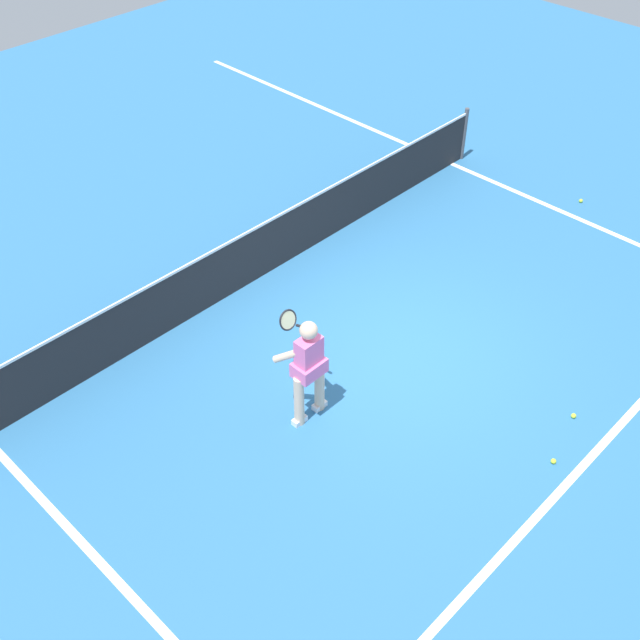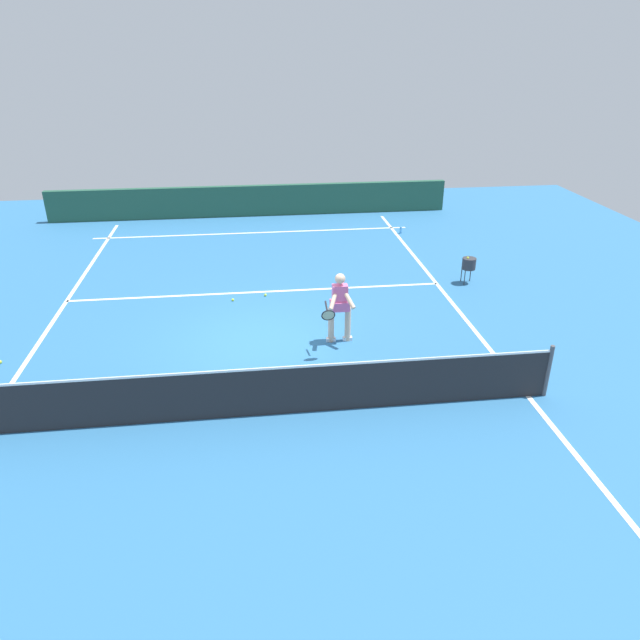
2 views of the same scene
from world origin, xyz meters
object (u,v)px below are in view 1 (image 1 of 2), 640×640
Objects in this scene: tennis_ball_near at (553,461)px; tennis_ball_mid at (574,416)px; tennis_player at (308,366)px; tennis_ball_far at (581,201)px.

tennis_ball_mid is (0.82, 0.21, 0.00)m from tennis_ball_near.
tennis_player is 23.48× the size of tennis_ball_near.
tennis_ball_mid is at bearing -150.79° from tennis_ball_far.
tennis_player is 23.48× the size of tennis_ball_mid.
tennis_ball_near is 0.85m from tennis_ball_mid.
tennis_ball_mid and tennis_ball_far have the same top height.
tennis_ball_near is at bearing -61.11° from tennis_player.
tennis_player reaches higher than tennis_ball_mid.
tennis_player is at bearing -179.09° from tennis_ball_far.
tennis_ball_near is at bearing -152.82° from tennis_ball_far.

